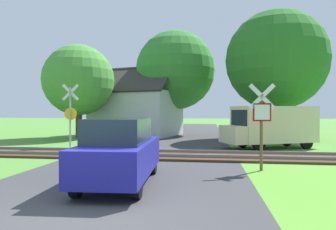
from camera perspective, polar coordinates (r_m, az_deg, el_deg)
ground_plane at (r=6.18m, az=-16.13°, el=-17.89°), size 160.00×160.00×0.00m
road_asphalt at (r=7.97m, az=-10.15°, el=-13.58°), size 7.15×80.00×0.01m
rail_track at (r=13.23m, az=-2.75°, el=-7.61°), size 60.00×2.60×0.22m
stop_sign_near at (r=10.32m, az=17.40°, el=-0.84°), size 0.88×0.17×2.89m
crossing_sign_far at (r=16.47m, az=-18.11°, el=0.53°), size 0.87×0.19×3.41m
house at (r=25.07m, az=-5.98°, el=0.65°), size 7.92×6.90×5.69m
tree_center at (r=25.75m, az=1.39°, el=8.49°), size 6.70×6.70×8.82m
tree_right at (r=22.57m, az=19.88°, el=9.76°), size 6.97×6.97×9.04m
tree_left at (r=23.15m, az=-16.65°, el=6.36°), size 5.19×5.19×6.88m
mail_truck at (r=16.84m, az=19.05°, el=-1.84°), size 5.23×3.69×2.24m
parked_car at (r=8.22m, az=-9.06°, el=-6.82°), size 1.84×4.08×1.78m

